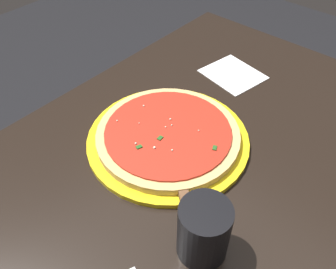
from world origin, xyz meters
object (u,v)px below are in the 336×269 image
(pizza, at_px, (168,134))
(napkin_folded_right, at_px, (233,74))
(serving_plate, at_px, (168,139))
(cup_tall_drink, at_px, (204,231))
(pizza_server, at_px, (185,199))

(pizza, bearing_deg, napkin_folded_right, -173.77)
(serving_plate, height_order, cup_tall_drink, cup_tall_drink)
(serving_plate, relative_size, napkin_folded_right, 2.41)
(pizza, xyz_separation_m, cup_tall_drink, (0.15, 0.20, 0.03))
(serving_plate, xyz_separation_m, pizza_server, (0.10, 0.13, 0.01))
(pizza_server, distance_m, cup_tall_drink, 0.10)
(cup_tall_drink, relative_size, napkin_folded_right, 0.76)
(pizza_server, height_order, cup_tall_drink, cup_tall_drink)
(pizza, bearing_deg, serving_plate, -162.44)
(pizza, bearing_deg, pizza_server, 51.43)
(pizza_server, bearing_deg, napkin_folded_right, -158.13)
(serving_plate, distance_m, napkin_folded_right, 0.30)
(pizza, distance_m, napkin_folded_right, 0.30)
(pizza, relative_size, cup_tall_drink, 2.78)
(cup_tall_drink, bearing_deg, napkin_folded_right, -152.31)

